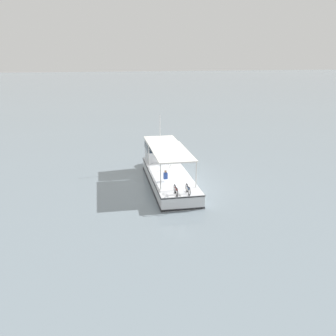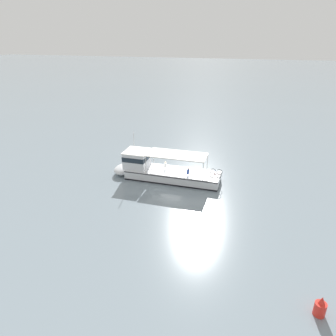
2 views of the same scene
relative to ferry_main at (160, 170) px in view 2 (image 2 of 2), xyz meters
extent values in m
plane|color=gray|center=(-1.31, -0.66, -1.01)|extent=(400.00, 400.00, 0.00)
cube|color=silver|center=(-1.62, 0.01, -0.46)|extent=(10.81, 3.25, 1.10)
ellipsoid|color=silver|center=(4.58, -0.02, -0.46)|extent=(2.21, 2.95, 1.01)
cube|color=black|center=(-1.62, 0.01, -0.91)|extent=(10.82, 3.29, 0.16)
cube|color=#2D2D33|center=(-1.62, 0.01, 0.01)|extent=(10.82, 3.31, 0.10)
cube|color=silver|center=(2.78, -0.01, 1.04)|extent=(2.61, 2.73, 1.90)
cube|color=#19232D|center=(2.78, -0.01, 1.37)|extent=(2.65, 2.80, 0.56)
cube|color=white|center=(2.78, -0.01, 2.05)|extent=(2.77, 2.89, 0.12)
cube|color=white|center=(-2.07, 0.01, 2.14)|extent=(6.71, 2.98, 0.10)
cylinder|color=silver|center=(1.19, 1.36, 1.09)|extent=(0.08, 0.08, 2.00)
cylinder|color=silver|center=(1.18, -1.36, 1.09)|extent=(0.08, 0.08, 2.00)
cylinder|color=silver|center=(-5.31, 1.39, 1.09)|extent=(0.08, 0.08, 2.00)
cylinder|color=silver|center=(-5.32, -1.33, 1.09)|extent=(0.08, 0.08, 2.00)
cylinder|color=silver|center=(3.08, -0.01, 3.21)|extent=(0.06, 0.06, 2.20)
sphere|color=white|center=(1.77, -1.79, -0.52)|extent=(0.36, 0.36, 0.36)
sphere|color=white|center=(-1.53, -1.77, -0.52)|extent=(0.36, 0.36, 0.36)
sphere|color=white|center=(-4.63, -1.76, -0.52)|extent=(0.36, 0.36, 0.36)
torus|color=black|center=(-6.17, 0.48, 0.42)|extent=(0.66, 0.06, 0.66)
torus|color=black|center=(-6.87, 0.49, 0.42)|extent=(0.66, 0.06, 0.66)
cylinder|color=maroon|center=(-6.52, 0.48, 0.54)|extent=(0.70, 0.06, 0.06)
torus|color=black|center=(-6.17, -0.42, 0.42)|extent=(0.66, 0.06, 0.66)
torus|color=black|center=(-6.87, -0.41, 0.42)|extent=(0.66, 0.06, 0.66)
cylinder|color=#1E478C|center=(-6.52, -0.42, 0.54)|extent=(0.70, 0.06, 0.06)
cube|color=#2D4CA5|center=(-3.54, 0.69, 0.55)|extent=(0.22, 0.32, 0.52)
sphere|color=tan|center=(-3.54, 0.69, 0.92)|extent=(0.20, 0.20, 0.20)
cube|color=white|center=(-0.59, -0.35, 0.55)|extent=(0.22, 0.32, 0.52)
sphere|color=beige|center=(-0.59, -0.35, 0.92)|extent=(0.20, 0.20, 0.20)
cylinder|color=red|center=(-15.01, 15.62, -0.56)|extent=(0.70, 0.70, 0.90)
cone|color=red|center=(-15.01, 15.62, 0.14)|extent=(0.42, 0.42, 0.50)
camera|label=1|loc=(-31.03, 5.76, 9.92)|focal=39.74mm
camera|label=2|loc=(-10.00, 30.94, 14.47)|focal=32.64mm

